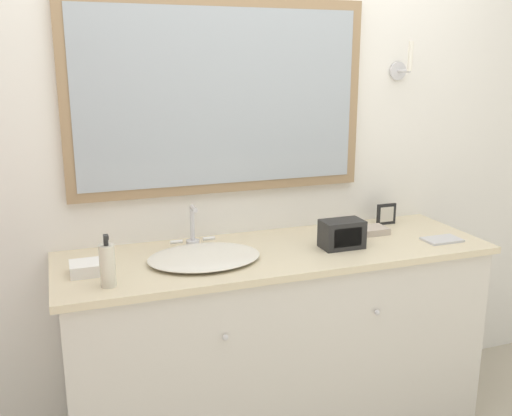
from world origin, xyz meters
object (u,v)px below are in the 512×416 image
at_px(appliance_box, 342,234).
at_px(picture_frame, 386,214).
at_px(sink_basin, 204,256).
at_px(soap_bottle, 107,265).

xyz_separation_m(appliance_box, picture_frame, (0.39, 0.26, -0.01)).
bearing_deg(appliance_box, sink_basin, 175.91).
bearing_deg(appliance_box, soap_bottle, -173.65).
distance_m(soap_bottle, appliance_box, 1.04).
height_order(sink_basin, appliance_box, sink_basin).
distance_m(appliance_box, picture_frame, 0.47).
xyz_separation_m(sink_basin, appliance_box, (0.63, -0.04, 0.04)).
distance_m(sink_basin, appliance_box, 0.63).
height_order(sink_basin, picture_frame, sink_basin).
bearing_deg(soap_bottle, appliance_box, 6.35).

